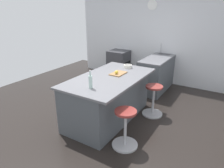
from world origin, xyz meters
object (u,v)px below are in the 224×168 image
oven_range (119,64)px  stool_by_window (153,101)px  fruit_bowl (128,66)px  cutting_board (118,73)px  apple_yellow (116,72)px  stool_middle (125,130)px  kitchen_island (108,98)px  water_bottle (90,81)px

oven_range → stool_by_window: oven_range is taller
stool_by_window → fruit_bowl: 0.95m
oven_range → fruit_bowl: bearing=35.4°
oven_range → cutting_board: cutting_board is taller
apple_yellow → fruit_bowl: (-0.57, -0.04, -0.02)m
stool_middle → cutting_board: bearing=-143.6°
oven_range → stool_middle: bearing=31.6°
fruit_bowl → kitchen_island: bearing=-4.5°
stool_middle → fruit_bowl: size_ratio=3.55×
apple_yellow → cutting_board: bearing=-179.0°
stool_middle → fruit_bowl: 1.66m
stool_middle → water_bottle: size_ratio=2.14×
stool_middle → cutting_board: 1.26m
fruit_bowl → oven_range: bearing=-144.6°
stool_by_window → apple_yellow: (0.46, -0.65, 0.67)m
stool_middle → fruit_bowl: (-1.37, -0.68, 0.65)m
cutting_board → apple_yellow: bearing=1.0°
water_bottle → fruit_bowl: water_bottle is taller
stool_by_window → apple_yellow: 1.04m
stool_middle → kitchen_island: bearing=-130.4°
kitchen_island → water_bottle: 0.88m
kitchen_island → apple_yellow: apple_yellow is taller
water_bottle → stool_by_window: bearing=153.0°
kitchen_island → water_bottle: bearing=7.1°
stool_by_window → fruit_bowl: (-0.11, -0.68, 0.65)m
cutting_board → apple_yellow: size_ratio=4.87×
stool_middle → water_bottle: (0.03, -0.66, 0.73)m
apple_yellow → kitchen_island: bearing=-28.5°
oven_range → apple_yellow: bearing=28.7°
kitchen_island → fruit_bowl: 0.89m
cutting_board → kitchen_island: bearing=-20.2°
cutting_board → apple_yellow: apple_yellow is taller
oven_range → stool_by_window: bearing=46.4°
apple_yellow → water_bottle: (0.83, -0.01, 0.07)m
stool_by_window → apple_yellow: apple_yellow is taller
stool_middle → apple_yellow: 1.23m
kitchen_island → stool_middle: 0.99m
kitchen_island → apple_yellow: (-0.17, 0.09, 0.51)m
oven_range → water_bottle: water_bottle is taller
cutting_board → water_bottle: water_bottle is taller
stool_middle → apple_yellow: bearing=-141.1°
stool_middle → fruit_bowl: bearing=-153.4°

